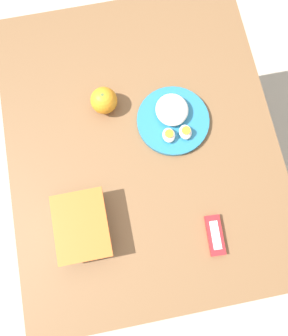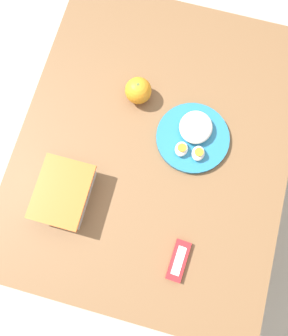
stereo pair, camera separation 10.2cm
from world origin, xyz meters
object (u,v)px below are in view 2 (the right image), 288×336
object	(u,v)px
rice_plate	(193,136)
candy_bar	(178,261)
orange_fruit	(138,91)
food_container	(65,194)

from	to	relation	value
rice_plate	candy_bar	world-z (taller)	rice_plate
orange_fruit	food_container	bearing A→B (deg)	161.52
orange_fruit	candy_bar	size ratio (longest dim) A/B	0.71
orange_fruit	candy_bar	world-z (taller)	orange_fruit
candy_bar	rice_plate	bearing A→B (deg)	6.93
food_container	candy_bar	world-z (taller)	food_container
orange_fruit	rice_plate	xyz separation A→B (m)	(-0.09, -0.21, -0.02)
rice_plate	orange_fruit	bearing A→B (deg)	65.86
orange_fruit	rice_plate	size ratio (longest dim) A/B	0.37
orange_fruit	candy_bar	bearing A→B (deg)	-152.01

